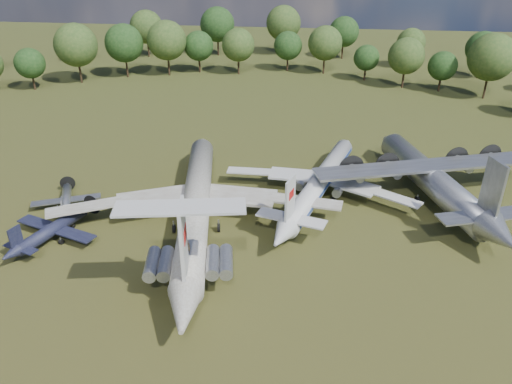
# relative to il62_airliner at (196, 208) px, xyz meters

# --- Properties ---
(ground) EXTENTS (300.00, 300.00, 0.00)m
(ground) POSITION_rel_il62_airliner_xyz_m (-0.20, 2.38, -2.49)
(ground) COLOR #253F15
(ground) RESTS_ON ground
(il62_airliner) EXTENTS (46.94, 56.55, 4.98)m
(il62_airliner) POSITION_rel_il62_airliner_xyz_m (0.00, 0.00, 0.00)
(il62_airliner) COLOR silver
(il62_airliner) RESTS_ON ground
(tu104_jet) EXTENTS (39.08, 45.66, 3.90)m
(tu104_jet) POSITION_rel_il62_airliner_xyz_m (16.35, 9.72, -0.54)
(tu104_jet) COLOR silver
(tu104_jet) RESTS_ON ground
(an12_transport) EXTENTS (44.62, 47.29, 5.09)m
(an12_transport) POSITION_rel_il62_airliner_xyz_m (32.50, 11.06, 0.06)
(an12_transport) COLOR #A4A7AC
(an12_transport) RESTS_ON ground
(small_prop_west) EXTENTS (16.63, 19.27, 2.38)m
(small_prop_west) POSITION_rel_il62_airliner_xyz_m (-17.39, -5.87, -1.30)
(small_prop_west) COLOR black
(small_prop_west) RESTS_ON ground
(small_prop_northwest) EXTENTS (13.73, 15.57, 1.89)m
(small_prop_northwest) POSITION_rel_il62_airliner_xyz_m (-19.43, 2.13, -1.54)
(small_prop_northwest) COLOR #A5A8AD
(small_prop_northwest) RESTS_ON ground
(person_on_il62) EXTENTS (0.69, 0.54, 1.66)m
(person_on_il62) POSITION_rel_il62_airliner_xyz_m (2.32, -13.74, 3.32)
(person_on_il62) COLOR olive
(person_on_il62) RESTS_ON il62_airliner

